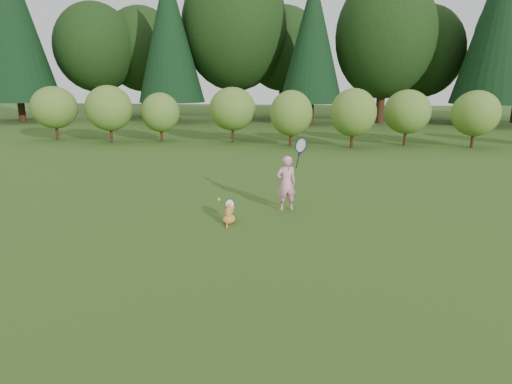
# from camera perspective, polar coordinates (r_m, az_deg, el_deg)

# --- Properties ---
(ground) EXTENTS (100.00, 100.00, 0.00)m
(ground) POSITION_cam_1_polar(r_m,az_deg,el_deg) (8.52, -2.06, -5.86)
(ground) COLOR #2E4B15
(ground) RESTS_ON ground
(shrub_row) EXTENTS (28.00, 3.00, 2.80)m
(shrub_row) POSITION_cam_1_polar(r_m,az_deg,el_deg) (20.97, 3.95, 10.20)
(shrub_row) COLOR #507323
(shrub_row) RESTS_ON ground
(woodland_backdrop) EXTENTS (48.00, 10.00, 15.00)m
(woodland_backdrop) POSITION_cam_1_polar(r_m,az_deg,el_deg) (31.23, 5.48, 22.80)
(woodland_backdrop) COLOR black
(woodland_backdrop) RESTS_ON ground
(child) EXTENTS (0.80, 0.59, 1.94)m
(child) POSITION_cam_1_polar(r_m,az_deg,el_deg) (10.03, 4.12, 1.35)
(child) COLOR pink
(child) RESTS_ON ground
(cat) EXTENTS (0.39, 0.63, 0.61)m
(cat) POSITION_cam_1_polar(r_m,az_deg,el_deg) (9.21, -3.65, -2.80)
(cat) COLOR #B35D22
(cat) RESTS_ON ground
(tennis_ball) EXTENTS (0.06, 0.06, 0.06)m
(tennis_ball) POSITION_cam_1_polar(r_m,az_deg,el_deg) (8.29, -4.98, -0.99)
(tennis_ball) COLOR #A9D018
(tennis_ball) RESTS_ON ground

